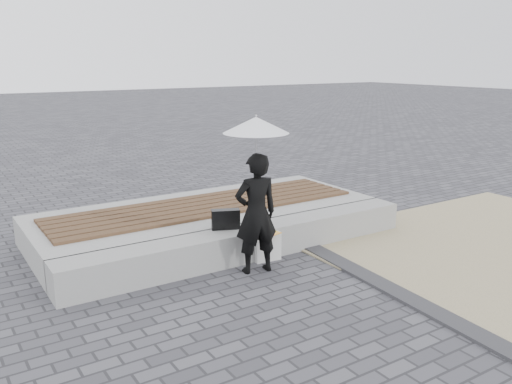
% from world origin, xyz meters
% --- Properties ---
extents(ground, '(80.00, 80.00, 0.00)m').
position_xyz_m(ground, '(0.00, 0.00, 0.00)').
color(ground, '#4B4A4F').
rests_on(ground, ground).
extents(edging_band, '(0.61, 5.20, 0.04)m').
position_xyz_m(edging_band, '(0.75, -0.50, 0.02)').
color(edging_band, '#313133').
rests_on(edging_band, ground).
extents(seating_ledge, '(5.00, 0.45, 0.40)m').
position_xyz_m(seating_ledge, '(0.00, 1.60, 0.20)').
color(seating_ledge, gray).
rests_on(seating_ledge, ground).
extents(timber_platform, '(5.00, 2.00, 0.40)m').
position_xyz_m(timber_platform, '(0.00, 2.80, 0.20)').
color(timber_platform, '#9B9C97').
rests_on(timber_platform, ground).
extents(timber_decking, '(4.60, 1.20, 0.04)m').
position_xyz_m(timber_decking, '(0.00, 2.80, 0.42)').
color(timber_decking, brown).
rests_on(timber_decking, timber_platform).
extents(woman, '(0.58, 0.43, 1.47)m').
position_xyz_m(woman, '(-0.19, 1.13, 0.73)').
color(woman, black).
rests_on(woman, ground).
extents(parasol, '(0.77, 0.77, 0.98)m').
position_xyz_m(parasol, '(-0.19, 1.13, 1.79)').
color(parasol, '#A8A8AC').
rests_on(parasol, ground).
extents(handbag, '(0.38, 0.26, 0.26)m').
position_xyz_m(handbag, '(-0.28, 1.72, 0.53)').
color(handbag, black).
rests_on(handbag, seating_ledge).
extents(canvas_tote, '(0.36, 0.18, 0.37)m').
position_xyz_m(canvas_tote, '(0.13, 1.37, 0.19)').
color(canvas_tote, silver).
rests_on(canvas_tote, ground).
extents(magazine, '(0.31, 0.25, 0.01)m').
position_xyz_m(magazine, '(0.13, 1.32, 0.37)').
color(magazine, '#EC4228').
rests_on(magazine, canvas_tote).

